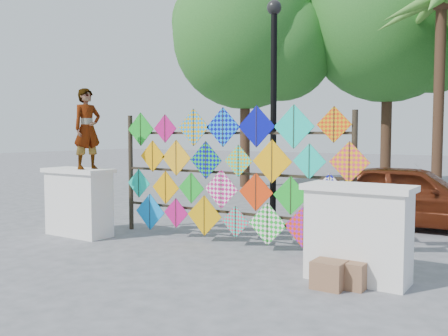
% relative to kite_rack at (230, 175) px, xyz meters
% --- Properties ---
extents(ground, '(80.00, 80.00, 0.00)m').
position_rel_kite_rack_xyz_m(ground, '(-0.12, -0.73, -1.21)').
color(ground, gray).
rests_on(ground, ground).
extents(parapet_left, '(1.40, 0.65, 1.28)m').
position_rel_kite_rack_xyz_m(parapet_left, '(-2.82, -0.93, -0.56)').
color(parapet_left, white).
rests_on(parapet_left, ground).
extents(parapet_right, '(1.40, 0.65, 1.28)m').
position_rel_kite_rack_xyz_m(parapet_right, '(2.58, -0.93, -0.56)').
color(parapet_right, white).
rests_on(parapet_right, ground).
extents(kite_rack, '(4.98, 0.24, 2.41)m').
position_rel_kite_rack_xyz_m(kite_rack, '(0.00, 0.00, 0.00)').
color(kite_rack, black).
rests_on(kite_rack, ground).
extents(tree_west, '(5.85, 5.20, 8.01)m').
position_rel_kite_rack_xyz_m(tree_west, '(-4.52, 8.30, 4.17)').
color(tree_west, '#41281B').
rests_on(tree_west, ground).
extents(tree_mid, '(6.30, 5.60, 8.61)m').
position_rel_kite_rack_xyz_m(tree_mid, '(-0.01, 10.30, 4.56)').
color(tree_mid, '#41281B').
rests_on(tree_mid, ground).
extents(palm_tree, '(3.62, 3.62, 5.83)m').
position_rel_kite_rack_xyz_m(palm_tree, '(2.08, 7.27, 3.74)').
color(palm_tree, '#41281B').
rests_on(palm_tree, ground).
extents(vendor_woman, '(0.45, 0.60, 1.50)m').
position_rel_kite_rack_xyz_m(vendor_woman, '(-2.55, -0.93, 0.81)').
color(vendor_woman, '#99999E').
rests_on(vendor_woman, parapet_left).
extents(sedan, '(4.01, 1.93, 1.32)m').
position_rel_kite_rack_xyz_m(sedan, '(2.30, 3.34, -0.55)').
color(sedan, '#56200E').
rests_on(sedan, ground).
extents(lamppost, '(0.28, 0.28, 4.46)m').
position_rel_kite_rack_xyz_m(lamppost, '(0.18, 1.27, 1.48)').
color(lamppost, black).
rests_on(lamppost, ground).
extents(cardboard_box_near, '(0.39, 0.35, 0.35)m').
position_rel_kite_rack_xyz_m(cardboard_box_near, '(2.38, -1.43, -1.04)').
color(cardboard_box_near, '#8B6043').
rests_on(cardboard_box_near, ground).
extents(cardboard_box_far, '(0.40, 0.37, 0.34)m').
position_rel_kite_rack_xyz_m(cardboard_box_far, '(2.60, -1.24, -1.04)').
color(cardboard_box_far, '#8B6043').
rests_on(cardboard_box_far, ground).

